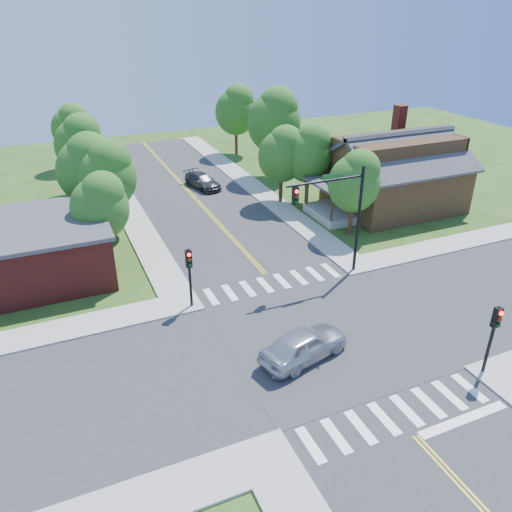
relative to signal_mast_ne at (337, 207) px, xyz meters
name	(u,v)px	position (x,y,z in m)	size (l,w,h in m)	color
ground	(323,337)	(-3.91, -5.59, -4.85)	(100.00, 100.00, 0.00)	#294816
road_ns	(323,337)	(-3.91, -5.59, -4.83)	(10.00, 90.00, 0.04)	#2D2D30
road_ew	(323,336)	(-3.91, -5.59, -4.83)	(90.00, 10.00, 0.04)	#2D2D30
intersection_patch	(323,337)	(-3.91, -5.59, -4.85)	(10.20, 10.20, 0.06)	#2D2D30
sidewalk_ne	(386,199)	(11.90, 10.23, -4.78)	(40.00, 40.00, 0.14)	#9E9B93
sidewalk_nw	(4,264)	(-19.73, 10.23, -4.78)	(40.00, 40.00, 0.14)	#9E9B93
crosswalk_north	(274,283)	(-3.91, 0.61, -4.80)	(8.85, 2.00, 0.01)	white
crosswalk_south	(396,414)	(-3.91, -11.79, -4.80)	(8.85, 2.00, 0.01)	white
centerline	(323,336)	(-3.91, -5.59, -4.80)	(0.30, 90.00, 0.01)	yellow
stop_bar	(463,420)	(-1.41, -13.19, -4.85)	(4.60, 0.45, 0.09)	white
signal_mast_ne	(337,207)	(0.00, 0.00, 0.00)	(5.30, 0.42, 7.20)	black
signal_pole_se	(494,328)	(1.69, -11.21, -2.19)	(0.34, 0.42, 3.80)	black
signal_pole_nw	(189,268)	(-9.51, -0.01, -2.19)	(0.34, 0.42, 3.80)	black
house_ne	(395,170)	(11.19, 8.65, -1.52)	(13.05, 8.80, 7.11)	#371D13
building_nw	(25,252)	(-18.11, 7.61, -2.97)	(10.40, 8.40, 3.73)	maroon
tree_e_a	(356,180)	(4.85, 5.18, -0.49)	(3.91, 3.72, 6.65)	#382314
tree_e_b	(310,152)	(4.87, 12.22, -0.18)	(4.19, 3.98, 7.13)	#382314
tree_e_c	(275,119)	(5.42, 20.27, 1.04)	(5.28, 5.02, 8.98)	#382314
tree_e_d	(237,109)	(5.12, 29.78, 0.38)	(4.70, 4.46, 7.99)	#382314
tree_w_a	(101,204)	(-13.07, 7.83, -0.61)	(3.81, 3.62, 6.48)	#382314
tree_w_b	(88,167)	(-13.03, 14.00, 0.18)	(4.52, 4.29, 7.68)	#382314
tree_w_c	(80,142)	(-12.69, 22.43, 0.07)	(4.42, 4.19, 7.51)	#382314
tree_w_d	(72,126)	(-12.67, 31.35, -0.36)	(4.04, 3.84, 6.86)	#382314
tree_house	(283,153)	(2.87, 13.33, -0.32)	(4.07, 3.86, 6.92)	#382314
tree_bldg	(107,173)	(-11.85, 12.54, -0.02)	(4.34, 4.12, 7.37)	#382314
car_silver	(304,345)	(-5.75, -6.76, -4.03)	(5.13, 3.07, 1.64)	silver
car_dgrey	(202,181)	(-2.36, 19.93, -4.18)	(2.91, 4.90, 1.33)	#313436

